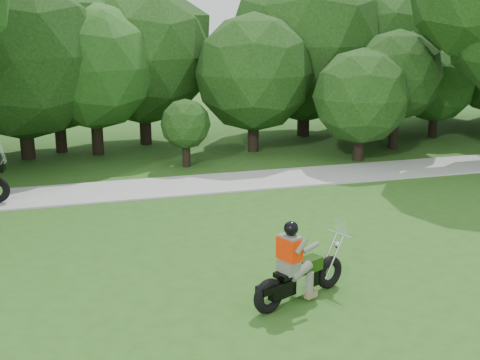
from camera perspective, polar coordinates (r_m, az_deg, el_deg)
ground at (r=12.23m, az=10.73°, el=-9.89°), size 100.00×100.00×0.00m
walkway at (r=19.25m, az=0.14°, el=-0.13°), size 60.00×2.20×0.06m
tree_line at (r=25.09m, az=-2.60°, el=11.72°), size 40.08×12.55×7.40m
chopper_motorcycle at (r=11.24m, az=5.35°, el=-8.67°), size 2.18×1.26×1.62m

